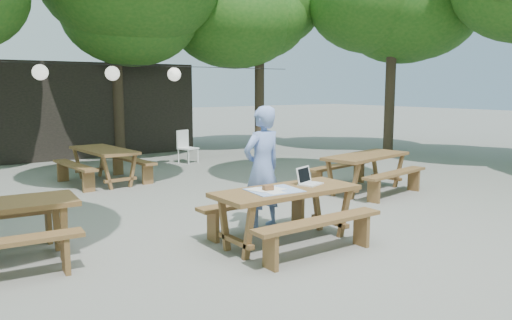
{
  "coord_description": "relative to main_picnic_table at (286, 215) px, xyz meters",
  "views": [
    {
      "loc": [
        -4.31,
        -5.68,
        2.08
      ],
      "look_at": [
        -0.24,
        0.07,
        1.05
      ],
      "focal_mm": 35.0,
      "sensor_mm": 36.0,
      "label": 1
    }
  ],
  "objects": [
    {
      "name": "ground",
      "position": [
        0.24,
        0.63,
        -0.39
      ],
      "size": [
        80.0,
        80.0,
        0.0
      ],
      "primitive_type": "plane",
      "color": "slate",
      "rests_on": "ground"
    },
    {
      "name": "pavilion",
      "position": [
        0.74,
        11.13,
        1.01
      ],
      "size": [
        6.0,
        3.0,
        2.8
      ],
      "primitive_type": "cube",
      "color": "black",
      "rests_on": "ground"
    },
    {
      "name": "main_picnic_table",
      "position": [
        0.0,
        0.0,
        0.0
      ],
      "size": [
        2.0,
        1.58,
        0.75
      ],
      "color": "brown",
      "rests_on": "ground"
    },
    {
      "name": "picnic_table_ne",
      "position": [
        3.41,
        1.72,
        0.0
      ],
      "size": [
        2.14,
        1.88,
        0.75
      ],
      "rotation": [
        0.0,
        0.0,
        0.17
      ],
      "color": "brown",
      "rests_on": "ground"
    },
    {
      "name": "picnic_table_far_w",
      "position": [
        -0.56,
        5.66,
        0.0
      ],
      "size": [
        1.72,
        2.06,
        0.75
      ],
      "rotation": [
        0.0,
        0.0,
        1.65
      ],
      "color": "brown",
      "rests_on": "ground"
    },
    {
      "name": "woman",
      "position": [
        0.18,
        0.79,
        0.52
      ],
      "size": [
        0.7,
        0.49,
        1.81
      ],
      "primitive_type": "imported",
      "rotation": [
        0.0,
        0.0,
        3.23
      ],
      "color": "#7994DD",
      "rests_on": "ground"
    },
    {
      "name": "plastic_chair",
      "position": [
        2.28,
        7.21,
        -0.13
      ],
      "size": [
        0.56,
        0.56,
        0.9
      ],
      "rotation": [
        0.0,
        0.0,
        0.34
      ],
      "color": "white",
      "rests_on": "ground"
    },
    {
      "name": "laptop",
      "position": [
        0.43,
        0.07,
        0.42
      ],
      "size": [
        0.4,
        0.35,
        0.24
      ],
      "rotation": [
        0.0,
        0.0,
        0.33
      ],
      "color": "white",
      "rests_on": "main_picnic_table"
    },
    {
      "name": "tabletop_clutter",
      "position": [
        -0.23,
        0.01,
        0.37
      ],
      "size": [
        0.7,
        0.62,
        0.08
      ],
      "color": "#3C70CD",
      "rests_on": "main_picnic_table"
    },
    {
      "name": "paper_lanterns",
      "position": [
        0.06,
        6.63,
        2.02
      ],
      "size": [
        9.0,
        0.34,
        0.38
      ],
      "color": "black",
      "rests_on": "ground"
    }
  ]
}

